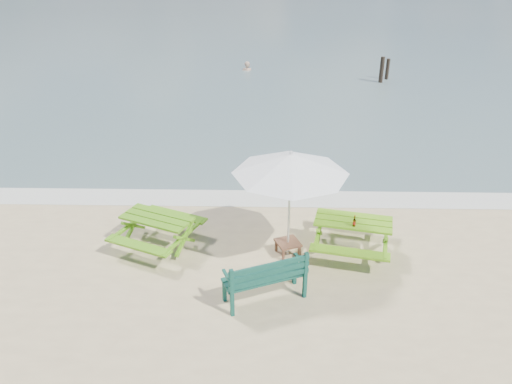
{
  "coord_description": "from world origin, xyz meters",
  "views": [
    {
      "loc": [
        -0.31,
        -6.61,
        5.87
      ],
      "look_at": [
        -0.53,
        3.0,
        1.0
      ],
      "focal_mm": 35.0,
      "sensor_mm": 36.0,
      "label": 1
    }
  ],
  "objects_px": {
    "picnic_table_left": "(158,232)",
    "park_bench": "(265,286)",
    "side_table": "(288,247)",
    "swimmer": "(247,77)",
    "patio_umbrella": "(291,164)",
    "beer_bottle": "(354,223)",
    "picnic_table_right": "(352,236)"
  },
  "relations": [
    {
      "from": "picnic_table_right",
      "to": "side_table",
      "type": "bearing_deg",
      "value": -173.66
    },
    {
      "from": "picnic_table_left",
      "to": "picnic_table_right",
      "type": "height_order",
      "value": "picnic_table_right"
    },
    {
      "from": "beer_bottle",
      "to": "park_bench",
      "type": "bearing_deg",
      "value": -142.3
    },
    {
      "from": "patio_umbrella",
      "to": "picnic_table_right",
      "type": "bearing_deg",
      "value": 6.34
    },
    {
      "from": "side_table",
      "to": "beer_bottle",
      "type": "xyz_separation_m",
      "value": [
        1.31,
        -0.09,
        0.67
      ]
    },
    {
      "from": "park_bench",
      "to": "swimmer",
      "type": "distance_m",
      "value": 17.97
    },
    {
      "from": "park_bench",
      "to": "swimmer",
      "type": "relative_size",
      "value": 0.98
    },
    {
      "from": "side_table",
      "to": "patio_umbrella",
      "type": "height_order",
      "value": "patio_umbrella"
    },
    {
      "from": "picnic_table_left",
      "to": "beer_bottle",
      "type": "bearing_deg",
      "value": -4.84
    },
    {
      "from": "side_table",
      "to": "swimmer",
      "type": "bearing_deg",
      "value": 95.2
    },
    {
      "from": "picnic_table_left",
      "to": "side_table",
      "type": "height_order",
      "value": "picnic_table_left"
    },
    {
      "from": "picnic_table_left",
      "to": "picnic_table_right",
      "type": "relative_size",
      "value": 1.04
    },
    {
      "from": "picnic_table_right",
      "to": "park_bench",
      "type": "distance_m",
      "value": 2.42
    },
    {
      "from": "picnic_table_left",
      "to": "park_bench",
      "type": "bearing_deg",
      "value": -37.1
    },
    {
      "from": "picnic_table_left",
      "to": "park_bench",
      "type": "height_order",
      "value": "park_bench"
    },
    {
      "from": "swimmer",
      "to": "beer_bottle",
      "type": "bearing_deg",
      "value": -80.39
    },
    {
      "from": "side_table",
      "to": "beer_bottle",
      "type": "height_order",
      "value": "beer_bottle"
    },
    {
      "from": "side_table",
      "to": "swimmer",
      "type": "height_order",
      "value": "swimmer"
    },
    {
      "from": "park_bench",
      "to": "swimmer",
      "type": "bearing_deg",
      "value": 93.28
    },
    {
      "from": "patio_umbrella",
      "to": "beer_bottle",
      "type": "bearing_deg",
      "value": -3.99
    },
    {
      "from": "side_table",
      "to": "picnic_table_right",
      "type": "bearing_deg",
      "value": 6.34
    },
    {
      "from": "patio_umbrella",
      "to": "beer_bottle",
      "type": "height_order",
      "value": "patio_umbrella"
    },
    {
      "from": "picnic_table_right",
      "to": "patio_umbrella",
      "type": "xyz_separation_m",
      "value": [
        -1.34,
        -0.15,
        1.7
      ]
    },
    {
      "from": "park_bench",
      "to": "side_table",
      "type": "distance_m",
      "value": 1.54
    },
    {
      "from": "picnic_table_left",
      "to": "beer_bottle",
      "type": "xyz_separation_m",
      "value": [
        4.05,
        -0.34,
        0.48
      ]
    },
    {
      "from": "picnic_table_left",
      "to": "picnic_table_right",
      "type": "xyz_separation_m",
      "value": [
        4.07,
        -0.1,
        0.02
      ]
    },
    {
      "from": "patio_umbrella",
      "to": "swimmer",
      "type": "xyz_separation_m",
      "value": [
        -1.5,
        16.46,
        -2.42
      ]
    },
    {
      "from": "park_bench",
      "to": "swimmer",
      "type": "xyz_separation_m",
      "value": [
        -1.03,
        17.93,
        -0.65
      ]
    },
    {
      "from": "patio_umbrella",
      "to": "side_table",
      "type": "bearing_deg",
      "value": 0.0
    },
    {
      "from": "patio_umbrella",
      "to": "beer_bottle",
      "type": "distance_m",
      "value": 1.8
    },
    {
      "from": "patio_umbrella",
      "to": "picnic_table_left",
      "type": "bearing_deg",
      "value": 174.76
    },
    {
      "from": "picnic_table_left",
      "to": "picnic_table_right",
      "type": "bearing_deg",
      "value": -1.45
    }
  ]
}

